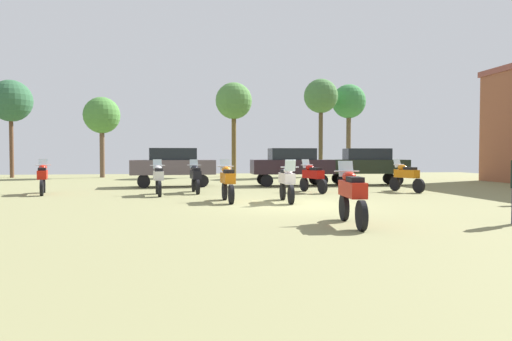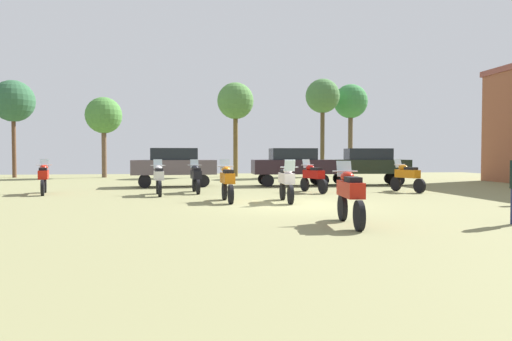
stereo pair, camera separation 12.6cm
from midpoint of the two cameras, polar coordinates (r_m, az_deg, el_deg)
The scene contains 17 objects.
ground_plane at distance 15.45m, azimuth 4.70°, elevation -4.27°, with size 44.00×52.00×0.02m.
motorcycle_1 at distance 21.48m, azimuth -24.84°, elevation -0.72°, with size 0.78×2.24×1.48m.
motorcycle_3 at distance 11.17m, azimuth 11.36°, elevation -2.81°, with size 0.62×2.29×1.51m.
motorcycle_5 at distance 16.37m, azimuth -3.73°, elevation -1.31°, with size 0.62×2.12×1.50m.
motorcycle_6 at distance 20.59m, azimuth 6.79°, elevation -0.70°, with size 0.81×2.08×1.46m.
motorcycle_7 at distance 21.79m, azimuth 17.75°, elevation -0.62°, with size 0.82×2.04×1.47m.
motorcycle_8 at distance 16.30m, azimuth 3.57°, elevation -1.32°, with size 0.62×2.18×1.49m.
motorcycle_9 at distance 20.37m, azimuth -7.60°, elevation -0.74°, with size 0.62×2.11×1.45m.
motorcycle_10 at distance 19.41m, azimuth -12.07°, elevation -0.88°, with size 0.63×2.10×1.47m.
car_1 at distance 26.32m, azimuth 13.27°, elevation 0.83°, with size 4.48×2.29×2.00m.
car_2 at distance 24.54m, azimuth -10.35°, elevation 0.77°, with size 4.45×2.21×2.00m.
car_3 at distance 24.99m, azimuth 4.25°, elevation 0.82°, with size 4.32×1.85×2.00m.
tree_1 at distance 38.14m, azimuth -27.93°, elevation 7.49°, with size 2.99×2.99×7.04m.
tree_2 at distance 35.64m, azimuth -2.84°, elevation 8.38°, with size 2.77×2.77×7.13m.
tree_3 at distance 35.80m, azimuth -18.47°, elevation 6.35°, with size 2.63×2.63×5.85m.
tree_4 at distance 37.99m, azimuth 11.20°, elevation 8.15°, with size 2.69×2.69×7.24m.
tree_5 at distance 35.63m, azimuth 7.85°, elevation 8.87°, with size 2.56×2.56×7.35m.
Camera 1 is at (-3.49, -14.96, 1.68)m, focal length 32.64 mm.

